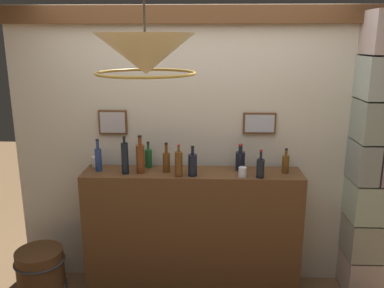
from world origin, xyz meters
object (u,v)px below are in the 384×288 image
Objects in this scene: liquor_bottle_scotch at (148,158)px; pendant_lamp at (145,55)px; liquor_bottle_bourbon at (193,165)px; liquor_bottle_vermouth at (166,161)px; liquor_bottle_gin at (140,158)px; liquor_bottle_sherry at (240,160)px; wooden_barrel at (41,273)px; liquor_bottle_mezcal at (125,158)px; liquor_bottle_rum at (260,168)px; glass_tumbler_rocks at (95,162)px; glass_tumbler_highball at (242,172)px; liquor_bottle_vodka at (98,159)px; liquor_bottle_tequila at (179,164)px; liquor_bottle_brandy at (286,164)px.

pendant_lamp is (0.16, -1.07, 0.89)m from liquor_bottle_scotch.
liquor_bottle_vermouth is at bearing 158.61° from liquor_bottle_bourbon.
liquor_bottle_gin is 0.82m from liquor_bottle_sherry.
liquor_bottle_vermouth is at bearing -36.67° from liquor_bottle_scotch.
liquor_bottle_vermouth is 0.58× the size of wooden_barrel.
liquor_bottle_mezcal is 1.38× the size of liquor_bottle_rum.
glass_tumbler_rocks reaches higher than glass_tumbler_highball.
liquor_bottle_bourbon is 0.45× the size of pendant_lamp.
liquor_bottle_scotch is at bearing 15.38° from wooden_barrel.
liquor_bottle_vermouth reaches higher than liquor_bottle_rum.
liquor_bottle_gin reaches higher than liquor_bottle_sherry.
pendant_lamp is (0.56, -0.96, 0.87)m from liquor_bottle_vodka.
liquor_bottle_vodka reaches higher than liquor_bottle_tequila.
liquor_bottle_sherry is (-0.36, 0.05, 0.01)m from liquor_bottle_brandy.
liquor_bottle_sherry is 1.95m from wooden_barrel.
liquor_bottle_vodka is at bearing -177.29° from liquor_bottle_sherry.
liquor_bottle_scotch is at bearing -0.25° from glass_tumbler_rocks.
liquor_bottle_scotch is (-1.13, 0.11, 0.00)m from liquor_bottle_brandy.
liquor_bottle_vodka is 3.45× the size of glass_tumbler_highball.
pendant_lamp is (-0.00, -0.95, 0.88)m from liquor_bottle_vermouth.
liquor_bottle_gin is at bearing -20.14° from glass_tumbler_rocks.
liquor_bottle_brandy is at bearing -5.54° from liquor_bottle_scotch.
liquor_bottle_vermouth is 0.46× the size of pendant_lamp.
liquor_bottle_vermouth reaches higher than wooden_barrel.
wooden_barrel is at bearing -173.35° from liquor_bottle_gin.
wooden_barrel is at bearing -178.63° from liquor_bottle_tequila.
liquor_bottle_gin is 3.67× the size of glass_tumbler_rocks.
liquor_bottle_tequila is at bearing -13.06° from liquor_bottle_gin.
liquor_bottle_mezcal is 0.24m from liquor_bottle_vodka.
liquor_bottle_rum is 1.39m from glass_tumbler_rocks.
pendant_lamp reaches higher than liquor_bottle_tequila.
wooden_barrel is (-0.52, -0.14, -0.98)m from liquor_bottle_vodka.
glass_tumbler_highball is at bearing 54.11° from pendant_lamp.
liquor_bottle_vodka reaches higher than glass_tumbler_highball.
liquor_bottle_scotch reaches higher than glass_tumbler_rocks.
pendant_lamp is at bearing -37.30° from wooden_barrel.
liquor_bottle_mezcal is 0.94m from glass_tumbler_highball.
liquor_bottle_vermouth is at bearing 6.82° from wooden_barrel.
liquor_bottle_gin reaches higher than wooden_barrel.
liquor_bottle_vodka is 1.21× the size of liquor_bottle_scotch.
liquor_bottle_gin is 0.58× the size of pendant_lamp.
liquor_bottle_sherry is at bearing 58.98° from pendant_lamp.
glass_tumbler_rocks is (-0.41, 0.15, -0.08)m from liquor_bottle_gin.
liquor_bottle_mezcal reaches higher than glass_tumbler_highball.
liquor_bottle_bourbon is at bearing -172.60° from liquor_bottle_brandy.
liquor_bottle_sherry is at bearing 21.38° from liquor_bottle_bourbon.
wooden_barrel is at bearing -164.62° from liquor_bottle_scotch.
liquor_bottle_brandy is 0.48× the size of wooden_barrel.
liquor_bottle_tequila is (0.11, -0.10, 0.01)m from liquor_bottle_vermouth.
liquor_bottle_tequila is at bearing -6.31° from liquor_bottle_mezcal.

